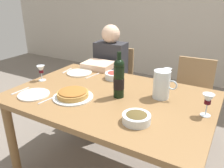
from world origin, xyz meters
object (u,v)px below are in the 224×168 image
object	(u,v)px
salad_bowl	(114,75)
wine_bottle	(119,78)
wine_glass_centre	(208,100)
wine_glass_right_diner	(41,70)
olive_bowl	(136,118)
dinner_plate_right_setting	(34,95)
dinner_plate_left_setting	(79,73)
water_pitcher	(161,86)
dining_table	(110,106)
chair_right	(191,96)
baked_tart	(73,94)
chair_left	(116,80)
diner_left	(106,76)
wine_glass_left_diner	(167,73)

from	to	relation	value
salad_bowl	wine_bottle	bearing A→B (deg)	-55.85
wine_glass_centre	wine_glass_right_diner	bearing A→B (deg)	-177.03
olive_bowl	dinner_plate_right_setting	bearing A→B (deg)	-177.51
dinner_plate_left_setting	water_pitcher	bearing A→B (deg)	-8.74
dining_table	wine_bottle	xyz separation A→B (m)	(0.07, 0.01, 0.24)
water_pitcher	salad_bowl	distance (m)	0.52
dinner_plate_right_setting	chair_right	distance (m)	1.52
water_pitcher	wine_glass_centre	bearing A→B (deg)	-18.77
wine_glass_centre	dinner_plate_right_setting	xyz separation A→B (m)	(-1.17, -0.33, -0.10)
wine_glass_right_diner	olive_bowl	bearing A→B (deg)	-12.44
water_pitcher	dinner_plate_right_setting	distance (m)	0.95
baked_tart	chair_left	world-z (taller)	chair_left
dinner_plate_left_setting	diner_left	xyz separation A→B (m)	(0.06, 0.39, -0.15)
diner_left	water_pitcher	bearing A→B (deg)	143.09
dinner_plate_left_setting	diner_left	size ratio (longest dim) A/B	0.20
salad_bowl	dinner_plate_left_setting	xyz separation A→B (m)	(-0.36, -0.04, -0.03)
wine_bottle	dinner_plate_left_setting	size ratio (longest dim) A/B	1.44
baked_tart	diner_left	bearing A→B (deg)	105.37
salad_bowl	wine_glass_left_diner	world-z (taller)	wine_glass_left_diner
dinner_plate_left_setting	dinner_plate_right_setting	world-z (taller)	same
baked_tart	olive_bowl	size ratio (longest dim) A/B	1.72
olive_bowl	salad_bowl	bearing A→B (deg)	129.43
baked_tart	dinner_plate_right_setting	distance (m)	0.30
chair_right	dinner_plate_left_setting	bearing A→B (deg)	29.25
baked_tart	salad_bowl	size ratio (longest dim) A/B	1.74
water_pitcher	wine_glass_centre	size ratio (longest dim) A/B	1.40
olive_bowl	baked_tart	bearing A→B (deg)	171.56
olive_bowl	chair_left	xyz separation A→B (m)	(-0.79, 1.16, -0.30)
dinner_plate_left_setting	chair_left	bearing A→B (deg)	85.93
chair_left	chair_right	world-z (taller)	same
dinner_plate_left_setting	wine_bottle	bearing A→B (deg)	-25.30
dining_table	olive_bowl	xyz separation A→B (m)	(0.33, -0.25, 0.12)
salad_bowl	wine_glass_left_diner	bearing A→B (deg)	11.25
dinner_plate_right_setting	chair_left	bearing A→B (deg)	88.27
wine_glass_centre	chair_left	world-z (taller)	wine_glass_centre
salad_bowl	olive_bowl	xyz separation A→B (m)	(0.47, -0.58, -0.00)
water_pitcher	dinner_plate_right_setting	size ratio (longest dim) A/B	0.89
wine_glass_centre	diner_left	size ratio (longest dim) A/B	0.13
wine_glass_left_diner	wine_glass_centre	bearing A→B (deg)	-45.39
dining_table	chair_left	xyz separation A→B (m)	(-0.45, 0.91, -0.17)
wine_glass_right_diner	wine_bottle	bearing A→B (deg)	3.23
baked_tart	wine_glass_centre	size ratio (longest dim) A/B	2.00
wine_bottle	water_pitcher	size ratio (longest dim) A/B	1.64
olive_bowl	wine_glass_centre	distance (m)	0.46
dining_table	wine_bottle	size ratio (longest dim) A/B	4.42
dinner_plate_right_setting	diner_left	distance (m)	0.97
diner_left	chair_left	bearing A→B (deg)	-90.57
wine_glass_left_diner	dinner_plate_left_setting	world-z (taller)	wine_glass_left_diner
dining_table	chair_right	world-z (taller)	chair_right
wine_glass_right_diner	chair_left	world-z (taller)	wine_glass_right_diner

